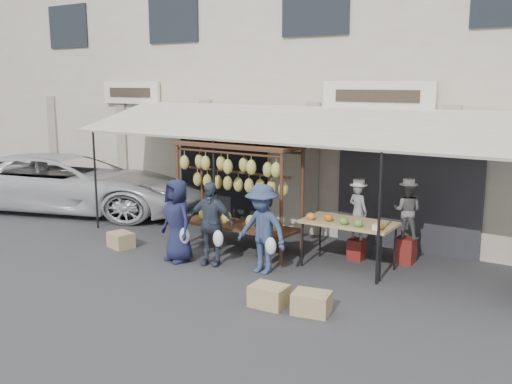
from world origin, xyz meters
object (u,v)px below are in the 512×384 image
vendor_left (358,211)px  customer_left (177,220)px  customer_right (262,229)px  crate_near_b (312,303)px  vendor_right (407,211)px  crate_near_a (269,296)px  banana_rack (237,177)px  customer_mid (210,224)px  produce_table (348,224)px  crate_far (121,240)px  van (65,169)px

vendor_left → customer_left: (-2.88, -1.97, -0.16)m
customer_right → crate_near_b: customer_right is taller
vendor_right → crate_near_a: vendor_right is taller
vendor_right → banana_rack: bearing=15.4°
customer_left → customer_right: bearing=26.2°
customer_mid → vendor_left: bearing=23.3°
banana_rack → customer_mid: 1.20m
produce_table → crate_near_a: size_ratio=3.05×
crate_near_b → crate_far: 5.07m
produce_table → vendor_left: bearing=96.8°
banana_rack → vendor_right: 3.38m
vendor_right → customer_mid: customer_mid is taller
produce_table → customer_left: (-2.95, -1.36, -0.06)m
crate_far → crate_near_b: bearing=-10.2°
vendor_left → crate_near_a: (-0.19, -2.94, -0.80)m
customer_mid → crate_near_a: size_ratio=2.88×
crate_near_b → crate_far: size_ratio=1.04×
crate_far → van: (-3.85, 1.73, 0.97)m
crate_near_b → crate_far: (-4.99, 0.89, -0.01)m
banana_rack → crate_near_b: banana_rack is taller
vendor_right → crate_far: size_ratio=2.03×
vendor_left → crate_far: vendor_left is taller
crate_near_a → crate_far: bearing=166.9°
produce_table → van: size_ratio=0.31×
customer_left → van: (-5.47, 1.76, 0.32)m
banana_rack → vendor_left: bearing=21.1°
vendor_left → vendor_right: vendor_right is taller
banana_rack → crate_far: size_ratio=4.91×
vendor_left → customer_right: customer_right is taller
banana_rack → van: size_ratio=0.48×
customer_left → crate_far: customer_left is taller
vendor_right → customer_left: bearing=25.9°
customer_left → crate_near_b: customer_left is taller
customer_mid → van: van is taller
vendor_right → crate_far: vendor_right is taller
crate_near_b → customer_right: bearing=144.5°
customer_left → customer_right: customer_right is taller
banana_rack → crate_near_a: (2.06, -2.07, -1.40)m
vendor_right → customer_mid: size_ratio=0.67×
banana_rack → customer_left: banana_rack is taller
banana_rack → vendor_right: banana_rack is taller
customer_mid → crate_far: customer_mid is taller
customer_left → crate_near_a: bearing=-3.7°
customer_left → van: size_ratio=0.30×
crate_near_b → crate_far: crate_near_b is taller
crate_far → customer_mid: bearing=3.8°
customer_right → crate_far: (-3.35, -0.28, -0.66)m
banana_rack → crate_near_b: 3.66m
customer_mid → customer_left: bearing=-180.0°
customer_right → vendor_left: bearing=62.3°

